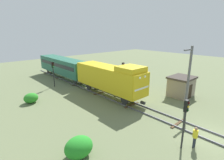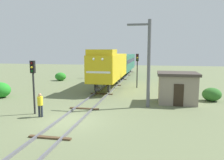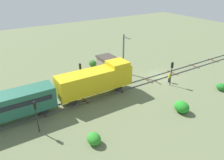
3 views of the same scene
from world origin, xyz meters
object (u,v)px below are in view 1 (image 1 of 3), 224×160
passenger_car_leading (63,65)px  traffic_signal_far (53,70)px  locomotive (110,77)px  worker_near_track (195,136)px  relay_hut (181,86)px  traffic_signal_near (185,115)px  traffic_signal_mid (123,71)px  catenary_mast (189,75)px

passenger_car_leading → traffic_signal_far: traffic_signal_far is taller
locomotive → worker_near_track: 12.81m
worker_near_track → relay_hut: (9.90, 6.13, 0.40)m
passenger_car_leading → traffic_signal_near: 25.41m
traffic_signal_mid → catenary_mast: (1.53, -9.10, 0.86)m
traffic_signal_mid → catenary_mast: 9.27m
passenger_car_leading → relay_hut: size_ratio=4.00×
passenger_car_leading → traffic_signal_near: (-3.20, -25.20, 0.23)m
worker_near_track → catenary_mast: 8.90m
passenger_car_leading → traffic_signal_far: 5.29m
traffic_signal_far → traffic_signal_mid: bearing=-50.9°
traffic_signal_mid → traffic_signal_far: bearing=129.1°
relay_hut → worker_near_track: bearing=-148.2°
traffic_signal_mid → catenary_mast: catenary_mast is taller
passenger_car_leading → locomotive: bearing=-90.0°
traffic_signal_mid → worker_near_track: 14.65m
locomotive → catenary_mast: catenary_mast is taller
traffic_signal_mid → traffic_signal_far: traffic_signal_mid is taller
locomotive → traffic_signal_far: (-3.60, 9.47, 0.03)m
passenger_car_leading → traffic_signal_far: (-3.60, -3.87, 0.27)m
locomotive → traffic_signal_mid: (3.40, 0.84, 0.17)m
catenary_mast → locomotive: bearing=120.8°
passenger_car_leading → worker_near_track: (-2.40, -25.80, -1.53)m
catenary_mast → traffic_signal_mid: bearing=99.5°
worker_near_track → catenary_mast: catenary_mast is taller
worker_near_track → relay_hut: relay_hut is taller
traffic_signal_near → catenary_mast: 8.96m
passenger_car_leading → traffic_signal_mid: (3.40, -12.49, 0.42)m
locomotive → traffic_signal_near: size_ratio=2.94×
passenger_car_leading → traffic_signal_near: bearing=-97.2°
worker_near_track → relay_hut: 11.65m
traffic_signal_mid → worker_near_track: bearing=-113.6°
passenger_car_leading → traffic_signal_far: size_ratio=3.49×
traffic_signal_far → relay_hut: bearing=-54.9°
catenary_mast → traffic_signal_far: bearing=115.7°
passenger_car_leading → worker_near_track: size_ratio=8.24×
locomotive → passenger_car_leading: 13.34m
traffic_signal_mid → relay_hut: size_ratio=1.21×
traffic_signal_near → traffic_signal_far: (-0.40, 21.34, 0.05)m
locomotive → traffic_signal_mid: 3.51m
locomotive → passenger_car_leading: (0.00, 13.34, -0.25)m
passenger_car_leading → relay_hut: bearing=-69.1°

